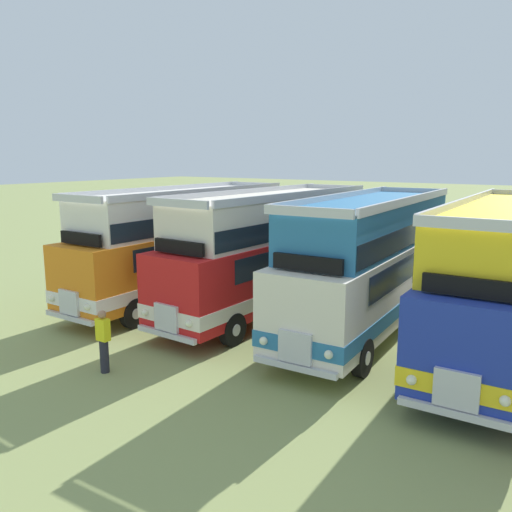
# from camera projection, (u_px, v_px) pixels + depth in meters

# --- Properties ---
(ground_plane) EXTENTS (200.00, 200.00, 0.00)m
(ground_plane) POSITION_uv_depth(u_px,v_px,m) (428.00, 340.00, 16.51)
(ground_plane) COLOR #8C9956
(bus_first_in_row) EXTENTS (2.63, 11.31, 4.52)m
(bus_first_in_row) POSITION_uv_depth(u_px,v_px,m) (186.00, 240.00, 21.21)
(bus_first_in_row) COLOR orange
(bus_first_in_row) RESTS_ON ground
(bus_second_in_row) EXTENTS (2.92, 10.97, 4.52)m
(bus_second_in_row) POSITION_uv_depth(u_px,v_px,m) (273.00, 249.00, 19.35)
(bus_second_in_row) COLOR red
(bus_second_in_row) RESTS_ON ground
(bus_third_in_row) EXTENTS (2.93, 10.65, 4.52)m
(bus_third_in_row) POSITION_uv_depth(u_px,v_px,m) (371.00, 261.00, 17.07)
(bus_third_in_row) COLOR silver
(bus_third_in_row) RESTS_ON ground
(bus_fourth_in_row) EXTENTS (2.85, 11.70, 4.52)m
(bus_fourth_in_row) POSITION_uv_depth(u_px,v_px,m) (503.00, 274.00, 15.15)
(bus_fourth_in_row) COLOR #1E339E
(bus_fourth_in_row) RESTS_ON ground
(marshal_person) EXTENTS (0.36, 0.24, 1.73)m
(marshal_person) POSITION_uv_depth(u_px,v_px,m) (104.00, 341.00, 13.91)
(marshal_person) COLOR #23232D
(marshal_person) RESTS_ON ground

